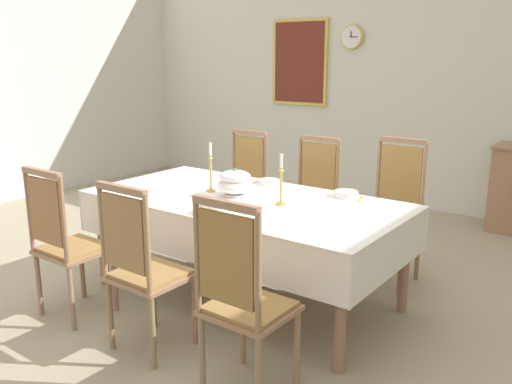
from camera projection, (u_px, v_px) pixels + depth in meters
The scene contains 20 objects.
ground at pixel (239, 302), 4.12m from camera, with size 8.21×6.63×0.04m, color tan.
back_wall at pixel (416, 69), 6.32m from camera, with size 8.21×0.08×3.27m, color silver.
dining_table at pixel (244, 208), 4.00m from camera, with size 2.32×1.16×0.78m.
tablecloth at pixel (244, 208), 4.00m from camera, with size 2.34×1.18×0.32m.
chair_south_a at pixel (65, 241), 3.73m from camera, with size 0.44×0.42×1.08m.
chair_north_a at pixel (242, 186), 5.26m from camera, with size 0.44×0.42×1.09m.
chair_south_b at pixel (143, 266), 3.28m from camera, with size 0.44×0.42×1.09m.
chair_north_b at pixel (311, 198), 4.81m from camera, with size 0.44×0.42×1.10m.
chair_south_c at pixel (242, 297), 2.83m from camera, with size 0.44×0.42×1.12m.
chair_north_c at pixel (393, 210), 4.37m from camera, with size 0.44×0.42×1.16m.
soup_tureen at pixel (235, 182), 4.01m from camera, with size 0.27×0.27×0.22m.
candlestick_west at pixel (211, 172), 4.13m from camera, with size 0.07×0.07×0.38m.
candlestick_east at pixel (281, 184), 3.76m from camera, with size 0.07×0.07×0.36m.
bowl_near_left at pixel (269, 181), 4.40m from camera, with size 0.18×0.18×0.04m.
bowl_near_right at pixel (346, 193), 4.00m from camera, with size 0.18×0.18×0.05m.
bowl_far_left at pixel (209, 209), 3.60m from camera, with size 0.20×0.20×0.04m.
spoon_primary at pixel (260, 181), 4.50m from camera, with size 0.05×0.18×0.01m.
spoon_secondary at pixel (361, 198), 3.96m from camera, with size 0.06×0.17×0.01m.
mounted_clock at pixel (352, 37), 6.64m from camera, with size 0.29×0.06×0.29m.
framed_painting at pixel (300, 62), 7.15m from camera, with size 0.83×0.05×1.11m.
Camera 1 is at (2.36, -2.96, 1.80)m, focal length 38.12 mm.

